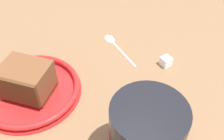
{
  "coord_description": "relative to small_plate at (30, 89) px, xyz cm",
  "views": [
    {
      "loc": [
        -15.88,
        -28.76,
        35.36
      ],
      "look_at": [
        2.05,
        0.3,
        3.0
      ],
      "focal_mm": 42.2,
      "sensor_mm": 36.0,
      "label": 1
    }
  ],
  "objects": [
    {
      "name": "ground_plane",
      "position": [
        11.7,
        -5.64,
        -2.24
      ],
      "size": [
        113.33,
        113.33,
        2.92
      ],
      "primitive_type": "cube",
      "color": "brown"
    },
    {
      "name": "small_plate",
      "position": [
        0.0,
        0.0,
        0.0
      ],
      "size": [
        18.05,
        18.05,
        1.59
      ],
      "color": "red",
      "rests_on": "ground_plane"
    },
    {
      "name": "cake_slice",
      "position": [
        -0.2,
        -0.18,
        2.66
      ],
      "size": [
        10.33,
        10.46,
        5.6
      ],
      "color": "#472814",
      "rests_on": "small_plate"
    },
    {
      "name": "tea_mug",
      "position": [
        9.48,
        -20.71,
        4.67
      ],
      "size": [
        9.94,
        11.6,
        10.96
      ],
      "color": "black",
      "rests_on": "ground_plane"
    },
    {
      "name": "teaspoon",
      "position": [
        20.15,
        4.27,
        -0.43
      ],
      "size": [
        2.11,
        12.18,
        0.8
      ],
      "color": "silver",
      "rests_on": "ground_plane"
    },
    {
      "name": "sugar_cube",
      "position": [
        25.25,
        -6.98,
        0.14
      ],
      "size": [
        1.86,
        1.86,
        1.85
      ],
      "primitive_type": "cube",
      "rotation": [
        0.0,
        0.0,
        0.0
      ],
      "color": "white",
      "rests_on": "ground_plane"
    }
  ]
}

